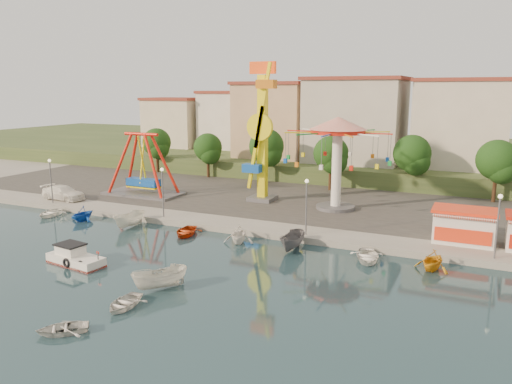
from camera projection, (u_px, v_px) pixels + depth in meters
The scene contains 36 objects.
ground at pixel (152, 273), 38.51m from camera, with size 200.00×200.00×0.00m, color #132D34.
quay_deck at pixel (351, 163), 93.58m from camera, with size 200.00×100.00×0.60m, color #9E998E.
asphalt_pad at pixel (291, 193), 65.07m from camera, with size 90.00×28.00×0.01m, color #4C4944.
hill_terrace at pixel (358, 154), 97.79m from camera, with size 200.00×60.00×3.00m, color #384C26.
pirate_ship_ride at pixel (143, 166), 63.64m from camera, with size 10.00×5.00×8.00m.
kamikaze_tower at pixel (262, 135), 59.15m from camera, with size 3.61×3.10×16.50m.
wave_swinger at pixel (337, 142), 55.16m from camera, with size 11.60×11.60×10.40m.
booth_left at pixel (464, 226), 43.92m from camera, with size 5.40×3.78×3.08m.
lamp_post_0 at pixel (51, 182), 59.30m from camera, with size 0.14×0.14×5.00m, color #59595E.
lamp_post_1 at pixel (163, 194), 52.73m from camera, with size 0.14×0.14×5.00m, color #59595E.
lamp_post_2 at pixel (306, 209), 46.16m from camera, with size 0.14×0.14×5.00m, color #59595E.
lamp_post_3 at pixel (497, 228), 39.59m from camera, with size 0.14×0.14×5.00m, color #59595E.
tree_0 at pixel (157, 143), 80.97m from camera, with size 4.60×4.60×7.19m.
tree_1 at pixel (208, 148), 76.26m from camera, with size 4.35×4.35×6.80m.
tree_2 at pixel (267, 146), 71.62m from camera, with size 5.02×5.02×7.85m.
tree_3 at pixel (331, 154), 66.30m from camera, with size 4.68×4.68×7.32m.
tree_4 at pixel (412, 154), 64.82m from camera, with size 4.86×4.86×7.60m.
tree_5 at pixel (497, 160), 59.10m from camera, with size 4.83×4.83×7.54m.
building_0 at pixel (152, 117), 91.38m from camera, with size 9.26×9.53×11.87m, color beige.
building_1 at pixel (224, 126), 91.49m from camera, with size 12.33×9.01×8.63m, color silver.
building_2 at pixel (292, 121), 86.34m from camera, with size 11.95×9.28×11.23m, color tan.
building_3 at pixel (368, 131), 78.07m from camera, with size 12.59×10.50×9.20m, color beige.
building_4 at pixel (461, 132), 75.56m from camera, with size 10.75×9.23×9.24m, color beige.
cabin_motorboat at pixel (75, 259), 40.40m from camera, with size 5.32×2.61×1.80m.
rowboat_a at pixel (124, 303), 32.38m from camera, with size 2.25×3.16×0.65m, color silver.
rowboat_b at pixel (62, 328), 28.96m from camera, with size 2.11×2.96×0.61m, color silver.
skiff at pixel (160, 279), 35.22m from camera, with size 1.56×4.16×1.60m, color silver.
van at pixel (63, 193), 61.38m from camera, with size 2.39×5.87×1.70m, color white.
moored_boat_0 at pixel (50, 213), 55.82m from camera, with size 2.57×3.60×0.74m, color white.
moored_boat_1 at pixel (82, 213), 53.77m from camera, with size 2.62×3.04×1.60m, color blue.
moored_boat_2 at pixel (130, 220), 51.15m from camera, with size 1.60×4.25×1.64m, color silver.
moored_boat_3 at pixel (186, 231), 48.46m from camera, with size 2.62×3.66×0.76m, color #C03A0F.
moored_boat_4 at pixel (239, 234), 45.98m from camera, with size 2.78×3.22×1.70m, color white.
moored_boat_5 at pixel (293, 241), 43.82m from camera, with size 1.60×4.24×1.64m, color #59585E.
moored_boat_6 at pixel (367, 256), 41.19m from camera, with size 2.78×3.90×0.81m, color white.
moored_boat_7 at pixel (433, 260), 39.01m from camera, with size 2.69×3.12×1.64m, color orange.
Camera 1 is at (22.60, -29.72, 13.91)m, focal length 35.00 mm.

